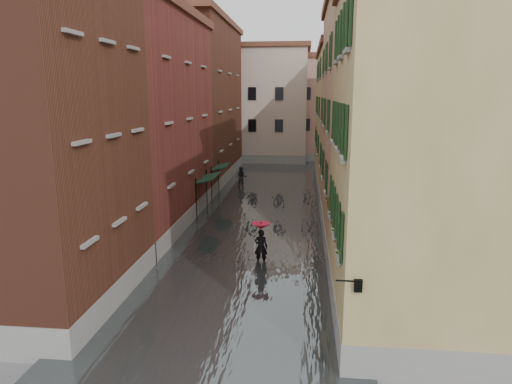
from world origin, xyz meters
The scene contains 16 objects.
ground centered at (0.00, 0.00, 0.00)m, with size 120.00×120.00×0.00m, color slate.
floodwater centered at (0.00, 13.00, 0.10)m, with size 10.00×60.00×0.20m, color #454C4D.
building_left_near centered at (-7.00, -2.00, 6.50)m, with size 6.00×8.00×13.00m, color brown.
building_left_mid centered at (-7.00, 9.00, 6.25)m, with size 6.00×14.00×12.50m, color brown.
building_left_far centered at (-7.00, 24.00, 7.00)m, with size 6.00×16.00×14.00m, color brown.
building_right_near centered at (7.00, -2.00, 5.75)m, with size 6.00×8.00×11.50m, color #93834B.
building_right_mid centered at (7.00, 9.00, 6.50)m, with size 6.00×14.00×13.00m, color tan.
building_right_far centered at (7.00, 24.00, 5.75)m, with size 6.00×16.00×11.50m, color #93834B.
building_end_cream centered at (-3.00, 38.00, 6.50)m, with size 12.00×9.00×13.00m, color #BAAB94.
building_end_pink centered at (6.00, 40.00, 6.00)m, with size 10.00×9.00×12.00m, color tan.
awning_near centered at (-3.48, 11.71, 2.47)m, with size 1.09×3.27×2.80m.
awning_far centered at (-3.49, 16.42, 2.47)m, with size 1.09×2.94×2.80m.
wall_lantern centered at (4.33, -6.00, 3.01)m, with size 0.71×0.22×0.35m.
window_planters centered at (4.12, -0.91, 3.51)m, with size 0.59×8.04×0.84m.
pedestrian_main centered at (0.88, 2.88, 1.22)m, with size 0.92×0.92×2.06m.
pedestrian_far centered at (-2.48, 20.76, 0.93)m, with size 0.90×0.70×1.85m, color black.
Camera 1 is at (2.82, -17.68, 8.05)m, focal length 32.00 mm.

